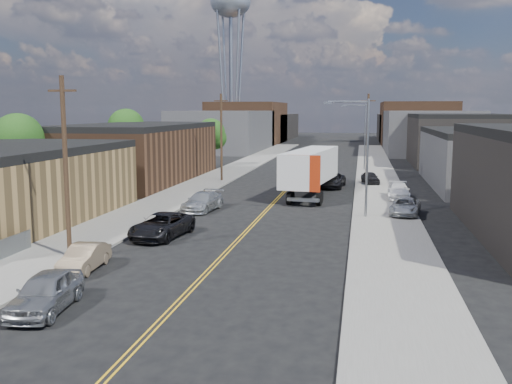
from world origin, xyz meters
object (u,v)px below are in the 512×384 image
at_px(car_left_a, 46,292).
at_px(car_left_d, 203,202).
at_px(car_left_b, 84,258).
at_px(car_ahead_truck, 331,180).
at_px(water_tower, 231,8).
at_px(car_right_lot_c, 370,178).
at_px(car_right_lot_b, 398,191).
at_px(car_right_lot_a, 405,206).
at_px(semi_truck, 312,168).
at_px(car_left_c, 162,226).

relative_size(car_left_a, car_left_d, 0.89).
xyz_separation_m(car_left_b, car_ahead_truck, (10.81, 34.00, 0.10)).
bearing_deg(water_tower, car_right_lot_c, -64.72).
distance_m(car_right_lot_b, car_ahead_truck, 9.73).
height_order(water_tower, car_left_d, water_tower).
bearing_deg(water_tower, car_ahead_truck, -68.71).
bearing_deg(car_right_lot_c, car_left_d, -137.76).
distance_m(water_tower, car_left_b, 107.47).
bearing_deg(car_ahead_truck, car_right_lot_b, -43.08).
bearing_deg(car_left_d, car_right_lot_c, 62.02).
bearing_deg(car_right_lot_c, car_right_lot_b, -89.37).
distance_m(car_right_lot_a, car_right_lot_b, 8.35).
height_order(semi_truck, car_left_b, semi_truck).
bearing_deg(car_left_a, car_right_lot_a, 49.71).
xyz_separation_m(car_left_a, car_right_lot_b, (16.00, 32.61, 0.04)).
bearing_deg(car_right_lot_b, semi_truck, 161.48).
distance_m(semi_truck, car_left_a, 36.46).
relative_size(car_right_lot_c, car_ahead_truck, 0.68).
distance_m(semi_truck, car_left_b, 31.15).
bearing_deg(semi_truck, car_left_c, -101.82).
relative_size(car_left_d, car_ahead_truck, 0.95).
bearing_deg(car_right_lot_a, car_left_a, -114.71).
bearing_deg(car_right_lot_b, car_right_lot_a, -88.63).
bearing_deg(semi_truck, car_left_d, -116.01).
relative_size(car_left_a, car_right_lot_c, 1.25).
height_order(car_left_d, car_right_lot_b, car_right_lot_b).
bearing_deg(car_left_b, car_left_c, 77.05).
height_order(car_left_d, car_right_lot_c, car_left_d).
distance_m(car_left_b, car_right_lot_a, 25.27).
distance_m(water_tower, car_ahead_truck, 78.86).
relative_size(water_tower, car_left_b, 9.09).
height_order(semi_truck, car_left_a, semi_truck).
relative_size(car_left_b, car_ahead_truck, 0.73).
bearing_deg(car_left_a, car_ahead_truck, 69.71).
distance_m(car_left_d, car_right_lot_a, 16.10).
distance_m(water_tower, car_right_lot_b, 87.40).
bearing_deg(car_left_a, car_right_lot_c, 65.59).
xyz_separation_m(car_left_b, car_left_d, (1.21, 18.00, 0.10)).
bearing_deg(car_left_c, car_left_d, 97.66).
distance_m(car_left_d, car_right_lot_b, 18.32).
bearing_deg(car_left_c, water_tower, 107.38).
xyz_separation_m(car_left_d, car_ahead_truck, (9.59, 16.00, 0.00)).
distance_m(water_tower, car_left_d, 90.75).
distance_m(car_left_d, car_right_lot_c, 23.60).
distance_m(car_left_d, car_ahead_truck, 18.66).
bearing_deg(semi_truck, water_tower, 116.86).
bearing_deg(water_tower, semi_truck, -71.06).
relative_size(semi_truck, car_right_lot_b, 3.61).
bearing_deg(car_right_lot_a, car_left_c, -138.24).
bearing_deg(car_right_lot_a, car_ahead_truck, 121.34).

